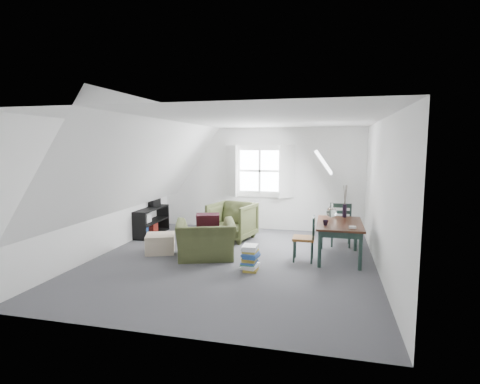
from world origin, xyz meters
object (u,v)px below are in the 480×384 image
(ottoman, at_px, (160,243))
(dining_chair_near, at_px, (305,238))
(media_shelf, at_px, (149,223))
(magazine_stack, at_px, (250,258))
(dining_table, at_px, (340,227))
(armchair_far, at_px, (232,239))
(dining_chair_far, at_px, (341,223))
(armchair_near, at_px, (206,258))

(ottoman, relative_size, dining_chair_near, 0.66)
(media_shelf, relative_size, magazine_stack, 2.89)
(dining_table, relative_size, media_shelf, 1.10)
(armchair_far, bearing_deg, ottoman, -116.25)
(armchair_far, distance_m, dining_chair_far, 2.37)
(ottoman, relative_size, media_shelf, 0.44)
(ottoman, relative_size, dining_chair_far, 0.58)
(dining_table, height_order, media_shelf, dining_table)
(ottoman, xyz_separation_m, dining_chair_far, (3.42, 1.32, 0.30))
(media_shelf, xyz_separation_m, magazine_stack, (2.81, -1.91, -0.07))
(ottoman, relative_size, dining_table, 0.40)
(dining_chair_far, xyz_separation_m, dining_chair_near, (-0.65, -1.19, -0.05))
(dining_chair_far, bearing_deg, ottoman, 27.15)
(armchair_far, height_order, dining_chair_far, dining_chair_far)
(armchair_far, xyz_separation_m, media_shelf, (-1.99, -0.03, 0.28))
(ottoman, xyz_separation_m, media_shelf, (-0.89, 1.28, 0.10))
(armchair_near, xyz_separation_m, armchair_far, (0.13, 1.45, 0.00))
(armchair_far, distance_m, dining_table, 2.51)
(dining_table, bearing_deg, dining_chair_far, 86.61)
(dining_chair_near, relative_size, media_shelf, 0.67)
(armchair_near, relative_size, magazine_stack, 2.50)
(dining_table, bearing_deg, armchair_near, -167.29)
(dining_table, relative_size, dining_chair_near, 1.65)
(armchair_near, bearing_deg, ottoman, -27.75)
(armchair_near, distance_m, media_shelf, 2.36)
(dining_chair_far, bearing_deg, media_shelf, 6.55)
(media_shelf, height_order, magazine_stack, media_shelf)
(dining_table, xyz_separation_m, media_shelf, (-4.26, 0.87, -0.30))
(dining_table, bearing_deg, media_shelf, 168.32)
(dining_table, bearing_deg, ottoman, -173.16)
(armchair_far, xyz_separation_m, dining_chair_far, (2.32, 0.01, 0.48))
(armchair_far, relative_size, magazine_stack, 2.15)
(armchair_far, height_order, media_shelf, media_shelf)
(armchair_near, xyz_separation_m, dining_table, (2.39, 0.54, 0.58))
(armchair_far, relative_size, dining_chair_far, 0.99)
(armchair_far, xyz_separation_m, magazine_stack, (0.82, -1.94, 0.21))
(armchair_near, height_order, dining_chair_far, dining_chair_far)
(magazine_stack, bearing_deg, media_shelf, 145.87)
(armchair_near, bearing_deg, media_shelf, -57.14)
(dining_chair_far, xyz_separation_m, media_shelf, (-4.31, -0.03, -0.20))
(media_shelf, bearing_deg, dining_chair_far, 3.96)
(dining_chair_near, bearing_deg, armchair_far, -111.18)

